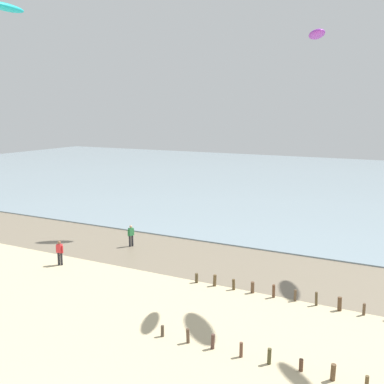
# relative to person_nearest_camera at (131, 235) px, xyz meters

# --- Properties ---
(wet_sand_strip) EXTENTS (120.00, 7.75, 0.01)m
(wet_sand_strip) POSITION_rel_person_nearest_camera_xyz_m (9.29, -0.21, -0.91)
(wet_sand_strip) COLOR #7A6D59
(wet_sand_strip) RESTS_ON ground
(sea) EXTENTS (160.00, 70.00, 0.10)m
(sea) POSITION_rel_person_nearest_camera_xyz_m (9.29, 38.66, -0.87)
(sea) COLOR #7F939E
(sea) RESTS_ON ground
(groyne_mid) EXTENTS (15.50, 0.32, 0.70)m
(groyne_mid) POSITION_rel_person_nearest_camera_xyz_m (17.37, -10.89, -0.62)
(groyne_mid) COLOR #4A3D30
(groyne_mid) RESTS_ON ground
(groyne_far) EXTENTS (13.56, 0.34, 0.77)m
(groyne_far) POSITION_rel_person_nearest_camera_xyz_m (14.68, -4.28, -0.57)
(groyne_far) COLOR brown
(groyne_far) RESTS_ON ground
(person_nearest_camera) EXTENTS (0.35, 0.53, 1.71)m
(person_nearest_camera) POSITION_rel_person_nearest_camera_xyz_m (0.00, 0.00, 0.00)
(person_nearest_camera) COLOR #232328
(person_nearest_camera) RESTS_ON ground
(person_mid_beach) EXTENTS (0.57, 0.27, 1.71)m
(person_mid_beach) POSITION_rel_person_nearest_camera_xyz_m (-1.93, -5.70, 0.00)
(person_mid_beach) COLOR #232328
(person_mid_beach) RESTS_ON ground
(kite_aloft_0) EXTENTS (1.54, 2.53, 0.39)m
(kite_aloft_0) POSITION_rel_person_nearest_camera_xyz_m (14.11, -2.91, 13.44)
(kite_aloft_0) COLOR purple
(kite_aloft_4) EXTENTS (1.23, 3.52, 0.61)m
(kite_aloft_4) POSITION_rel_person_nearest_camera_xyz_m (-8.84, -2.74, 17.08)
(kite_aloft_4) COLOR #19B2B7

